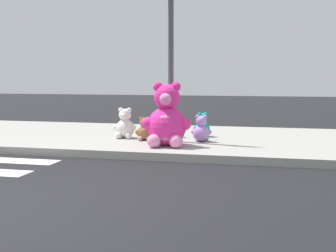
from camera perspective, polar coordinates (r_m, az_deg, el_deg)
name	(u,v)px	position (r m, az deg, el deg)	size (l,w,h in m)	color
sidewalk	(136,138)	(9.99, -4.18, -1.56)	(28.00, 4.40, 0.15)	#9E9B93
sign_pole	(171,56)	(8.86, 0.37, 8.95)	(0.56, 0.11, 3.20)	#4C4C51
plush_pink_large	(167,120)	(8.31, -0.17, 0.72)	(0.92, 0.83, 1.20)	#F22D93
plush_tan	(171,127)	(9.57, 0.40, -0.15)	(0.36, 0.41, 0.53)	tan
plush_teal	(202,127)	(9.68, 4.39, -0.10)	(0.38, 0.38, 0.53)	teal
plush_lavender	(201,131)	(8.93, 4.28, -0.62)	(0.42, 0.37, 0.54)	#B28CD8
plush_brown	(144,131)	(9.10, -3.07, -0.62)	(0.36, 0.34, 0.48)	olive
plush_white	(125,126)	(9.45, -5.55, 0.02)	(0.50, 0.44, 0.65)	white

